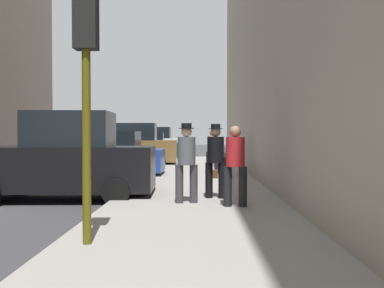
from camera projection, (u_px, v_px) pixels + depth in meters
The scene contains 14 objects.
sidewalk at pixel (196, 208), 9.33m from camera, with size 4.00×40.00×0.15m, color gray.
parked_black_suv at pixel (65, 160), 10.85m from camera, with size 4.66×2.19×2.25m.
parked_blue_sedan at pixel (110, 156), 16.35m from camera, with size 4.23×2.11×1.79m.
parked_bronze_suv at pixel (133, 147), 22.18m from camera, with size 4.64×2.14×2.25m.
parked_dark_green_sedan at pixel (147, 147), 28.05m from camera, with size 4.27×2.19×1.79m.
parked_white_van at pixel (155, 142), 33.70m from camera, with size 4.65×2.16×2.25m.
fire_hydrant at pixel (144, 174), 12.56m from camera, with size 0.42×0.22×0.70m.
traffic_light at pixel (86, 56), 5.90m from camera, with size 0.32×0.32×3.60m.
pedestrian_in_tan_coat at pixel (212, 149), 16.69m from camera, with size 0.50×0.41×1.71m.
pedestrian_in_red_jacket at pixel (235, 161), 9.04m from camera, with size 0.51×0.42×1.71m.
pedestrian_with_beanie at pixel (186, 159), 9.52m from camera, with size 0.52×0.45×1.78m.
pedestrian_with_fedora at pixel (216, 157), 10.23m from camera, with size 0.53×0.48×1.78m.
rolling_suitcase at pixel (225, 166), 15.99m from camera, with size 0.46×0.62×1.04m.
duffel_bag at pixel (213, 174), 14.99m from camera, with size 0.32×0.44×0.28m.
Camera 1 is at (6.05, -9.30, 1.68)m, focal length 40.00 mm.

